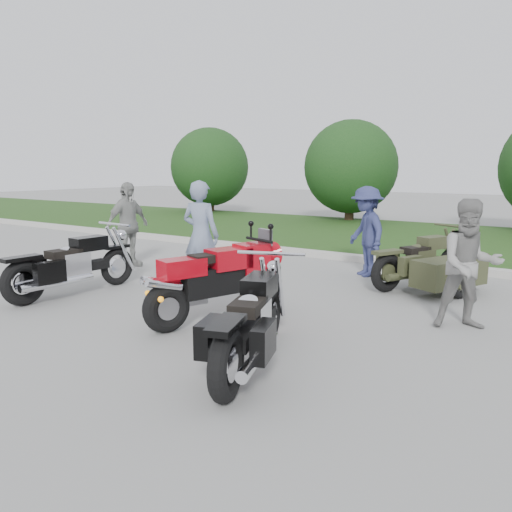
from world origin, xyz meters
The scene contains 13 objects.
ground centered at (0.00, 0.00, 0.00)m, with size 80.00×80.00×0.00m, color gray.
curb centered at (0.00, 6.00, 0.07)m, with size 60.00×0.30×0.15m, color #B7B4AC.
grass_strip centered at (0.00, 10.15, 0.07)m, with size 60.00×8.00×0.14m, color #2E551D.
tree_far_left centered at (-10.00, 13.50, 2.19)m, with size 3.60×3.60×4.00m.
tree_mid_left centered at (-3.00, 13.50, 2.19)m, with size 3.60×3.60×4.00m.
sportbike_red centered at (0.56, 0.46, 0.63)m, with size 0.96×2.18×1.07m.
cruiser_left centered at (-2.45, 0.26, 0.50)m, with size 0.46×2.53×0.97m.
cruiser_right centered at (1.92, -0.65, 0.49)m, with size 0.99×2.39×0.95m.
cruiser_sidecar centered at (2.68, 4.01, 0.43)m, with size 1.74×2.21×0.91m.
person_stripe centered at (-0.90, 1.92, 0.98)m, with size 0.71×0.47×1.95m, color gray.
person_grey centered at (3.57, 2.18, 0.88)m, with size 0.86×0.67×1.76m, color gray.
person_denim centered at (1.16, 4.61, 0.90)m, with size 1.17×0.67×1.81m, color navy.
person_back centered at (-3.55, 2.61, 0.93)m, with size 1.09×0.46×1.87m, color #9A9B96.
Camera 1 is at (4.82, -4.89, 2.17)m, focal length 35.00 mm.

